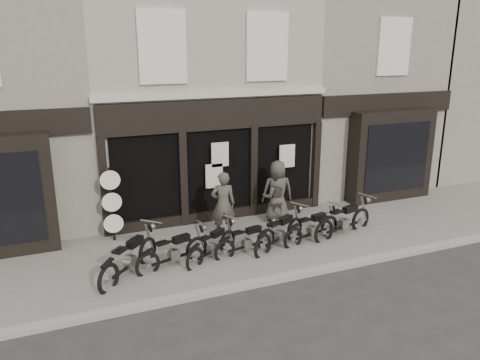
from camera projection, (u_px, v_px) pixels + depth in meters
name	position (u px, v px, depth m)	size (l,w,h in m)	color
ground_plane	(257.00, 260.00, 12.33)	(90.00, 90.00, 0.00)	#2D2B28
pavement	(244.00, 245.00, 13.12)	(30.00, 4.20, 0.12)	slate
kerb	(278.00, 278.00, 11.20)	(30.00, 0.25, 0.13)	gray
central_building	(189.00, 86.00, 16.50)	(7.30, 6.22, 8.34)	#A79F8F
neighbour_right	(342.00, 82.00, 18.76)	(5.60, 6.73, 8.34)	gray
motorcycle_0	(130.00, 261.00, 11.27)	(1.82, 1.86, 1.12)	black
motorcycle_1	(174.00, 254.00, 11.74)	(2.04, 0.96, 1.02)	black
motorcycle_2	(212.00, 247.00, 12.16)	(1.79, 1.32, 0.97)	black
motorcycle_3	(247.00, 243.00, 12.46)	(1.96, 0.70, 0.95)	black
motorcycle_4	(280.00, 235.00, 12.85)	(2.06, 1.35, 1.08)	black
motorcycle_5	(312.00, 230.00, 13.25)	(2.08, 0.86, 1.02)	black
motorcycle_6	(344.00, 223.00, 13.65)	(2.30, 0.94, 1.12)	black
man_left	(223.00, 204.00, 13.36)	(0.70, 0.46, 1.91)	#454038
man_centre	(275.00, 197.00, 14.50)	(0.77, 0.60, 1.59)	#423D36
man_right	(277.00, 191.00, 14.48)	(0.95, 0.62, 1.95)	#403B35
advert_sign_post	(112.00, 208.00, 12.99)	(0.55, 0.35, 2.25)	black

